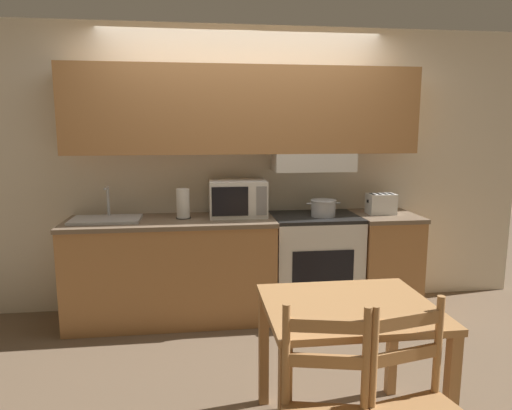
# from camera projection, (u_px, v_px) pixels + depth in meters

# --- Properties ---
(ground_plane) EXTENTS (16.00, 16.00, 0.00)m
(ground_plane) POSITION_uv_depth(u_px,v_px,m) (244.00, 302.00, 4.39)
(ground_plane) COLOR brown
(wall_back) EXTENTS (5.44, 0.38, 2.55)m
(wall_back) POSITION_uv_depth(u_px,v_px,m) (245.00, 141.00, 4.07)
(wall_back) COLOR silver
(wall_back) RESTS_ON ground_plane
(lower_counter_main) EXTENTS (1.76, 0.62, 0.89)m
(lower_counter_main) POSITION_uv_depth(u_px,v_px,m) (172.00, 270.00, 3.94)
(lower_counter_main) COLOR #B27A47
(lower_counter_main) RESTS_ON ground_plane
(lower_counter_right_stub) EXTENTS (0.53, 0.62, 0.89)m
(lower_counter_right_stub) POSITION_uv_depth(u_px,v_px,m) (384.00, 261.00, 4.18)
(lower_counter_right_stub) COLOR #B27A47
(lower_counter_right_stub) RESTS_ON ground_plane
(stove_range) EXTENTS (0.75, 0.58, 0.89)m
(stove_range) POSITION_uv_depth(u_px,v_px,m) (314.00, 264.00, 4.12)
(stove_range) COLOR white
(stove_range) RESTS_ON ground_plane
(cooking_pot) EXTENTS (0.30, 0.23, 0.15)m
(cooking_pot) POSITION_uv_depth(u_px,v_px,m) (323.00, 207.00, 3.99)
(cooking_pot) COLOR #B7BABF
(cooking_pot) RESTS_ON stove_range
(microwave) EXTENTS (0.49, 0.36, 0.32)m
(microwave) POSITION_uv_depth(u_px,v_px,m) (238.00, 198.00, 4.00)
(microwave) COLOR white
(microwave) RESTS_ON lower_counter_main
(toaster) EXTENTS (0.25, 0.17, 0.18)m
(toaster) POSITION_uv_depth(u_px,v_px,m) (381.00, 204.00, 4.10)
(toaster) COLOR white
(toaster) RESTS_ON lower_counter_right_stub
(sink_basin) EXTENTS (0.56, 0.35, 0.28)m
(sink_basin) POSITION_uv_depth(u_px,v_px,m) (106.00, 219.00, 3.80)
(sink_basin) COLOR #B7BABF
(sink_basin) RESTS_ON lower_counter_main
(paper_towel_roll) EXTENTS (0.13, 0.13, 0.25)m
(paper_towel_roll) POSITION_uv_depth(u_px,v_px,m) (183.00, 204.00, 3.90)
(paper_towel_roll) COLOR black
(paper_towel_roll) RESTS_ON lower_counter_main
(dining_table) EXTENTS (0.88, 0.74, 0.74)m
(dining_table) POSITION_uv_depth(u_px,v_px,m) (348.00, 326.00, 2.41)
(dining_table) COLOR #B27F4C
(dining_table) RESTS_ON ground_plane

